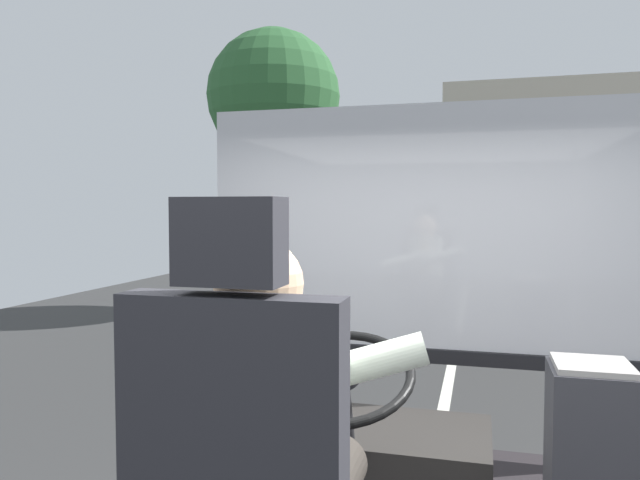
# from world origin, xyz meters

# --- Properties ---
(ground) EXTENTS (18.00, 44.00, 0.06)m
(ground) POSITION_xyz_m (0.00, 8.80, -0.02)
(ground) COLOR #2F2F2F
(bus_driver) EXTENTS (0.75, 0.56, 0.77)m
(bus_driver) POSITION_xyz_m (-0.15, -0.48, 1.47)
(bus_driver) COLOR #332D28
(bus_driver) RESTS_ON driver_seat
(steering_console) EXTENTS (1.10, 1.00, 0.87)m
(steering_console) POSITION_xyz_m (-0.15, 0.70, 0.91)
(steering_console) COLOR #282623
(steering_console) RESTS_ON bus_floor
(windshield_panel) EXTENTS (2.50, 0.08, 1.48)m
(windshield_panel) POSITION_xyz_m (0.00, 1.62, 1.72)
(windshield_panel) COLOR silver
(street_tree) EXTENTS (2.59, 2.59, 5.51)m
(street_tree) POSITION_xyz_m (-3.61, 9.34, 4.18)
(street_tree) COLOR #4C3828
(street_tree) RESTS_ON ground
(parked_car_red) EXTENTS (2.00, 4.05, 1.23)m
(parked_car_red) POSITION_xyz_m (4.20, 16.01, 0.64)
(parked_car_red) COLOR maroon
(parked_car_red) RESTS_ON ground
(parked_car_charcoal) EXTENTS (1.97, 4.22, 1.41)m
(parked_car_charcoal) POSITION_xyz_m (4.34, 21.02, 0.72)
(parked_car_charcoal) COLOR #474C51
(parked_car_charcoal) RESTS_ON ground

